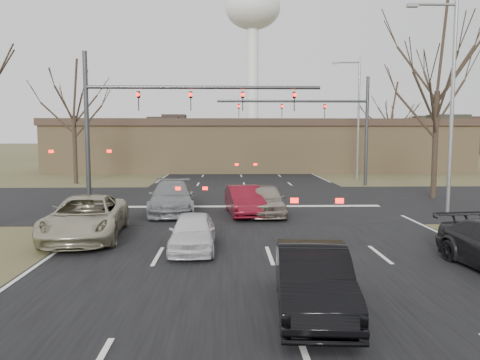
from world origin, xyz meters
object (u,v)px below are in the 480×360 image
object	(u,v)px
streetlight_right_near	(449,95)
car_silver_ahead	(266,200)
mast_arm_near	(151,109)
car_white_sedan	(193,232)
car_black_hatch	(313,280)
car_red_ahead	(244,201)
water_tower	(253,18)
building	(258,145)
streetlight_right_far	(356,112)
car_silver_suv	(86,218)
mast_arm_far	(329,118)
car_grey_ahead	(172,197)

from	to	relation	value
streetlight_right_near	car_silver_ahead	distance (m)	9.65
mast_arm_near	car_silver_ahead	xyz separation A→B (m)	(5.73, -2.55, -4.35)
car_white_sedan	car_black_hatch	xyz separation A→B (m)	(2.96, -5.46, 0.09)
car_red_ahead	water_tower	bearing A→B (deg)	80.35
building	streetlight_right_far	world-z (taller)	streetlight_right_far
mast_arm_near	car_red_ahead	world-z (taller)	mast_arm_near
water_tower	car_red_ahead	bearing A→B (deg)	-93.40
streetlight_right_near	car_red_ahead	size ratio (longest dim) A/B	2.38
car_silver_suv	car_silver_ahead	distance (m)	8.46
car_white_sedan	mast_arm_near	bearing A→B (deg)	106.11
water_tower	mast_arm_far	size ratio (longest dim) A/B	4.00
car_red_ahead	car_black_hatch	bearing A→B (deg)	-91.53
streetlight_right_near	water_tower	bearing A→B (deg)	91.47
building	car_grey_ahead	bearing A→B (deg)	-102.62
car_black_hatch	car_silver_ahead	world-z (taller)	car_silver_ahead
building	water_tower	world-z (taller)	water_tower
water_tower	car_silver_suv	xyz separation A→B (m)	(-12.50, -114.30, -34.70)
car_grey_ahead	car_red_ahead	xyz separation A→B (m)	(3.50, -0.72, -0.07)
water_tower	car_white_sedan	xyz separation A→B (m)	(-8.46, -116.17, -34.85)
building	streetlight_right_far	size ratio (longest dim) A/B	4.24
mast_arm_far	mast_arm_near	bearing A→B (deg)	-138.78
building	water_tower	size ratio (longest dim) A/B	0.95
car_grey_ahead	car_black_hatch	bearing A→B (deg)	-75.43
car_black_hatch	building	bearing A→B (deg)	92.46
mast_arm_near	car_silver_suv	distance (m)	8.57
car_black_hatch	mast_arm_near	bearing A→B (deg)	116.02
mast_arm_far	streetlight_right_near	xyz separation A→B (m)	(2.64, -13.00, 0.57)
mast_arm_far	streetlight_right_near	distance (m)	13.28
car_silver_suv	car_white_sedan	xyz separation A→B (m)	(4.04, -1.87, -0.15)
streetlight_right_near	car_silver_suv	size ratio (longest dim) A/B	1.80
water_tower	streetlight_right_near	world-z (taller)	water_tower
mast_arm_far	streetlight_right_far	bearing A→B (deg)	51.89
mast_arm_near	car_silver_suv	world-z (taller)	mast_arm_near
mast_arm_far	car_black_hatch	size ratio (longest dim) A/B	2.59
streetlight_right_near	car_grey_ahead	size ratio (longest dim) A/B	1.92
mast_arm_near	streetlight_right_near	bearing A→B (deg)	-12.05
mast_arm_near	mast_arm_far	size ratio (longest dim) A/B	1.09
car_black_hatch	car_red_ahead	size ratio (longest dim) A/B	1.02
mast_arm_far	car_black_hatch	bearing A→B (deg)	-103.00
car_red_ahead	mast_arm_far	bearing A→B (deg)	55.67
streetlight_right_far	car_black_hatch	world-z (taller)	streetlight_right_far
building	car_grey_ahead	size ratio (longest dim) A/B	8.13
mast_arm_far	car_silver_suv	bearing A→B (deg)	-126.24
streetlight_right_near	streetlight_right_far	world-z (taller)	same
car_grey_ahead	car_red_ahead	distance (m)	3.57
car_red_ahead	car_silver_ahead	world-z (taller)	car_silver_ahead
building	mast_arm_near	bearing A→B (deg)	-106.13
building	car_silver_suv	size ratio (longest dim) A/B	7.63
car_white_sedan	car_black_hatch	world-z (taller)	car_black_hatch
mast_arm_far	car_white_sedan	world-z (taller)	mast_arm_far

